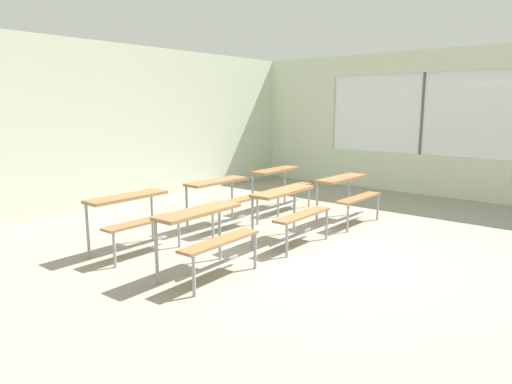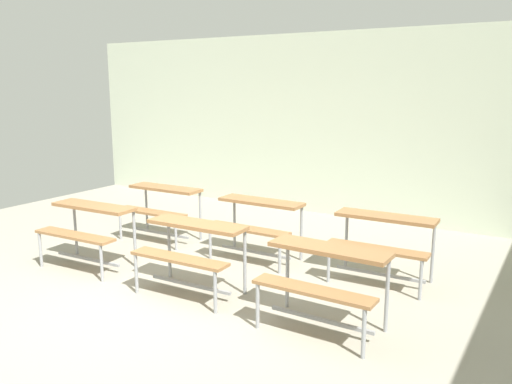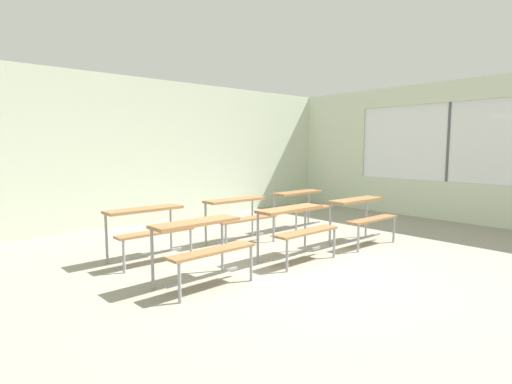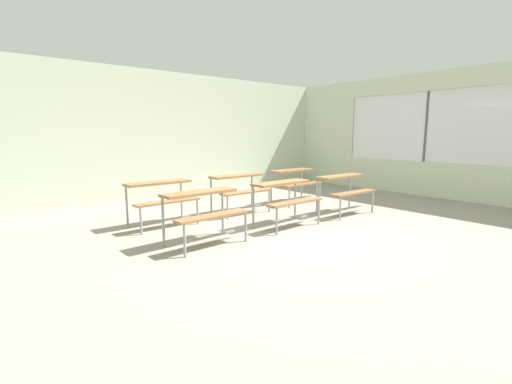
{
  "view_description": "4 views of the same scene",
  "coord_description": "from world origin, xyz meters",
  "px_view_note": "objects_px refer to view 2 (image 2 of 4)",
  "views": [
    {
      "loc": [
        -4.69,
        -3.01,
        1.88
      ],
      "look_at": [
        0.27,
        1.12,
        0.65
      ],
      "focal_mm": 31.94,
      "sensor_mm": 36.0,
      "label": 1
    },
    {
      "loc": [
        3.56,
        -3.59,
        2.16
      ],
      "look_at": [
        0.23,
        1.86,
        0.85
      ],
      "focal_mm": 36.77,
      "sensor_mm": 36.0,
      "label": 2
    },
    {
      "loc": [
        -3.8,
        -3.3,
        1.6
      ],
      "look_at": [
        0.72,
        1.9,
        0.82
      ],
      "focal_mm": 28.0,
      "sensor_mm": 36.0,
      "label": 3
    },
    {
      "loc": [
        -3.83,
        -3.68,
        1.54
      ],
      "look_at": [
        0.05,
        1.04,
        0.53
      ],
      "focal_mm": 25.01,
      "sensor_mm": 36.0,
      "label": 4
    }
  ],
  "objects_px": {
    "desk_bench_r0c1": "(191,241)",
    "desk_bench_r1c0": "(161,200)",
    "desk_bench_r0c2": "(324,269)",
    "desk_bench_r1c1": "(257,216)",
    "desk_bench_r1c2": "(382,233)",
    "desk_bench_r0c0": "(88,221)"
  },
  "relations": [
    {
      "from": "desk_bench_r1c0",
      "to": "desk_bench_r0c1",
      "type": "bearing_deg",
      "value": -40.83
    },
    {
      "from": "desk_bench_r1c0",
      "to": "desk_bench_r1c1",
      "type": "relative_size",
      "value": 1.01
    },
    {
      "from": "desk_bench_r0c2",
      "to": "desk_bench_r1c0",
      "type": "distance_m",
      "value": 3.41
    },
    {
      "from": "desk_bench_r0c1",
      "to": "desk_bench_r1c2",
      "type": "distance_m",
      "value": 2.09
    },
    {
      "from": "desk_bench_r0c2",
      "to": "desk_bench_r1c2",
      "type": "relative_size",
      "value": 0.99
    },
    {
      "from": "desk_bench_r0c1",
      "to": "desk_bench_r0c0",
      "type": "bearing_deg",
      "value": 178.15
    },
    {
      "from": "desk_bench_r0c1",
      "to": "desk_bench_r1c2",
      "type": "bearing_deg",
      "value": 38.5
    },
    {
      "from": "desk_bench_r1c0",
      "to": "desk_bench_r1c2",
      "type": "bearing_deg",
      "value": -0.75
    },
    {
      "from": "desk_bench_r0c2",
      "to": "desk_bench_r1c2",
      "type": "distance_m",
      "value": 1.4
    },
    {
      "from": "desk_bench_r0c0",
      "to": "desk_bench_r0c2",
      "type": "distance_m",
      "value": 3.09
    },
    {
      "from": "desk_bench_r0c0",
      "to": "desk_bench_r1c2",
      "type": "xyz_separation_m",
      "value": [
        3.17,
        1.34,
        0.0
      ]
    },
    {
      "from": "desk_bench_r0c1",
      "to": "desk_bench_r1c1",
      "type": "relative_size",
      "value": 1.01
    },
    {
      "from": "desk_bench_r0c1",
      "to": "desk_bench_r1c0",
      "type": "xyz_separation_m",
      "value": [
        -1.59,
        1.33,
        0.0
      ]
    },
    {
      "from": "desk_bench_r1c1",
      "to": "desk_bench_r1c2",
      "type": "distance_m",
      "value": 1.59
    },
    {
      "from": "desk_bench_r0c1",
      "to": "desk_bench_r0c2",
      "type": "distance_m",
      "value": 1.52
    },
    {
      "from": "desk_bench_r0c2",
      "to": "desk_bench_r1c0",
      "type": "relative_size",
      "value": 1.0
    },
    {
      "from": "desk_bench_r0c1",
      "to": "desk_bench_r1c0",
      "type": "bearing_deg",
      "value": 138.63
    },
    {
      "from": "desk_bench_r0c1",
      "to": "desk_bench_r1c1",
      "type": "distance_m",
      "value": 1.29
    },
    {
      "from": "desk_bench_r0c2",
      "to": "desk_bench_r1c2",
      "type": "height_order",
      "value": "same"
    },
    {
      "from": "desk_bench_r0c2",
      "to": "desk_bench_r0c1",
      "type": "bearing_deg",
      "value": 178.83
    },
    {
      "from": "desk_bench_r1c0",
      "to": "desk_bench_r1c2",
      "type": "relative_size",
      "value": 0.99
    },
    {
      "from": "desk_bench_r0c2",
      "to": "desk_bench_r1c0",
      "type": "bearing_deg",
      "value": 156.92
    }
  ]
}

